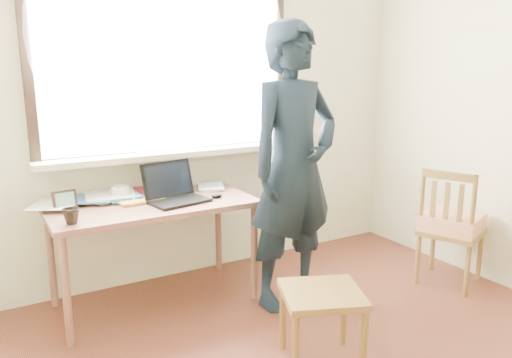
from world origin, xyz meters
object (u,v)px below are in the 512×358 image
desk (152,213)px  work_chair (322,303)px  laptop (174,192)px  mug_dark (71,216)px  person (294,168)px  mug_white (121,193)px  side_chair (451,224)px

desk → work_chair: 1.24m
desk → work_chair: (0.51, -1.10, -0.27)m
laptop → mug_dark: 0.68m
desk → person: bearing=-28.2°
work_chair → mug_white: bearing=117.7°
person → mug_dark: bearing=164.3°
person → side_chair: bearing=-22.8°
mug_dark → desk: bearing=21.3°
laptop → side_chair: bearing=-22.4°
desk → mug_white: 0.25m
mug_dark → person: bearing=-9.6°
work_chair → side_chair: bearing=13.9°
laptop → mug_white: laptop is taller
laptop → mug_white: 0.35m
laptop → work_chair: laptop is taller
person → laptop: bearing=142.7°
mug_dark → work_chair: mug_dark is taller
desk → mug_white: (-0.15, 0.16, 0.12)m
mug_dark → side_chair: side_chair is taller
mug_white → work_chair: size_ratio=0.23×
desk → side_chair: bearing=-21.7°
side_chair → person: size_ratio=0.47×
mug_white → desk: bearing=-47.5°
mug_dark → side_chair: 2.50m
work_chair → mug_dark: bearing=139.0°
work_chair → side_chair: size_ratio=0.61×
laptop → work_chair: (0.37, -1.07, -0.39)m
desk → laptop: laptop is taller
laptop → mug_dark: size_ratio=4.26×
laptop → person: bearing=-31.2°
laptop → work_chair: bearing=-70.7°
side_chair → laptop: bearing=157.6°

